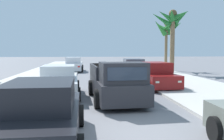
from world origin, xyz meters
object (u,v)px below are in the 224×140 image
at_px(car_right_far, 74,65).
at_px(car_right_mid, 155,76).
at_px(pickup_truck, 116,83).
at_px(car_left_mid, 41,115).
at_px(car_left_far, 59,82).
at_px(palm_tree_left_back, 167,29).
at_px(car_left_near, 133,68).
at_px(palm_tree_left_mid, 172,22).

bearing_deg(car_right_far, car_right_mid, -65.01).
height_order(pickup_truck, car_left_mid, pickup_truck).
bearing_deg(car_right_mid, car_left_far, -155.79).
relative_size(car_right_mid, palm_tree_left_back, 0.76).
bearing_deg(palm_tree_left_back, car_left_mid, -115.15).
bearing_deg(car_right_far, pickup_truck, -80.06).
height_order(car_left_near, car_left_mid, same).
distance_m(car_left_far, palm_tree_left_back, 18.57).
height_order(car_right_mid, palm_tree_left_mid, palm_tree_left_mid).
relative_size(pickup_truck, car_left_far, 1.23).
bearing_deg(pickup_truck, car_left_near, 75.18).
distance_m(car_left_near, palm_tree_left_mid, 6.54).
xyz_separation_m(car_left_mid, car_left_far, (-0.29, 6.19, 0.00)).
relative_size(pickup_truck, car_left_mid, 1.24).
distance_m(car_left_mid, car_left_far, 6.20).
distance_m(pickup_truck, car_right_mid, 4.71).
height_order(car_right_mid, palm_tree_left_back, palm_tree_left_back).
distance_m(car_right_mid, car_right_far, 13.27).
relative_size(car_left_near, palm_tree_left_back, 0.75).
relative_size(car_left_near, car_left_mid, 1.00).
bearing_deg(car_left_near, car_right_mid, -88.25).
xyz_separation_m(car_left_near, car_right_mid, (0.19, -6.26, 0.00)).
distance_m(car_left_near, car_left_far, 10.23).
relative_size(car_right_mid, car_left_far, 1.00).
xyz_separation_m(pickup_truck, car_right_far, (-2.76, 15.78, -0.09)).
xyz_separation_m(palm_tree_left_mid, palm_tree_left_back, (0.65, 3.70, -0.38)).
distance_m(car_right_mid, palm_tree_left_back, 13.93).
height_order(car_left_mid, palm_tree_left_mid, palm_tree_left_mid).
distance_m(car_left_mid, car_right_mid, 10.12).
relative_size(car_left_far, palm_tree_left_back, 0.76).
xyz_separation_m(car_right_far, palm_tree_left_back, (10.33, 0.49, 3.88)).
height_order(car_right_mid, car_left_far, same).
bearing_deg(car_left_mid, car_left_near, 71.38).
bearing_deg(palm_tree_left_mid, palm_tree_left_back, 79.97).
relative_size(car_left_near, car_right_mid, 0.99).
xyz_separation_m(car_right_mid, car_left_far, (-5.51, -2.48, 0.00)).
bearing_deg(car_right_mid, car_left_mid, -121.06).
height_order(car_right_mid, car_right_far, same).
bearing_deg(palm_tree_left_mid, car_left_far, -130.31).
bearing_deg(car_left_mid, palm_tree_left_back, 64.85).
xyz_separation_m(car_left_near, palm_tree_left_mid, (4.26, 2.56, 4.26)).
bearing_deg(car_left_far, car_left_near, 58.66).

